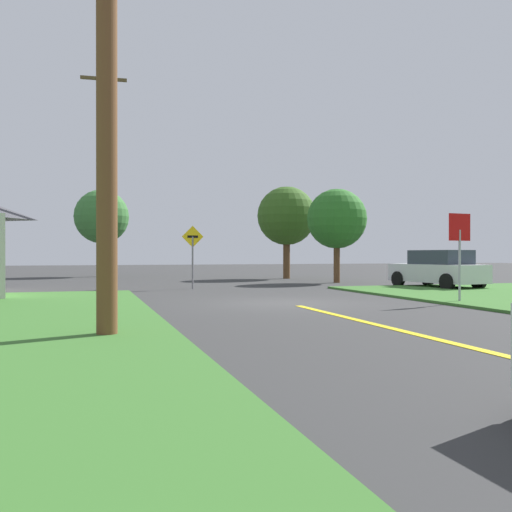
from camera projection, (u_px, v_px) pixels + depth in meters
name	position (u px, v px, depth m)	size (l,w,h in m)	color
ground_plane	(286.00, 303.00, 16.32)	(120.00, 120.00, 0.00)	#343434
lane_stripe_center	(462.00, 346.00, 8.68)	(0.20, 14.00, 0.01)	yellow
stop_sign	(460.00, 240.00, 16.13)	(0.80, 0.13, 2.64)	#9EA0A8
car_on_crossroad	(438.00, 269.00, 23.50)	(2.47, 4.50, 1.62)	silver
utility_pole_near	(107.00, 119.00, 9.45)	(1.80, 0.36, 7.39)	brown
utility_pole_mid	(104.00, 173.00, 22.00)	(1.80, 0.30, 9.21)	brown
direction_sign	(193.00, 250.00, 22.89)	(0.91, 0.08, 2.63)	slate
oak_tree_left	(287.00, 216.00, 32.55)	(3.47, 3.47, 5.46)	brown
pine_tree_center	(102.00, 217.00, 35.38)	(3.46, 3.46, 5.60)	brown
oak_tree_right	(337.00, 219.00, 27.84)	(3.03, 3.03, 4.76)	brown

